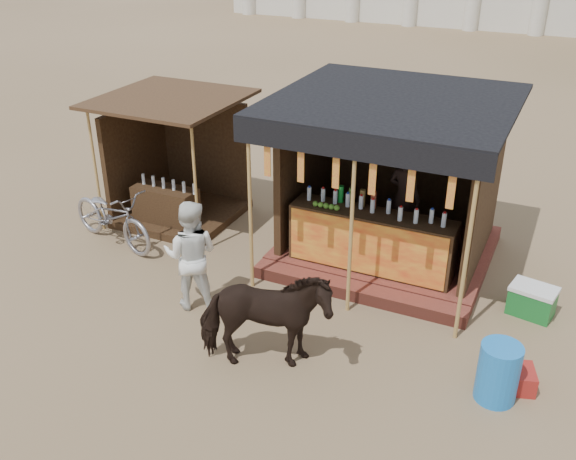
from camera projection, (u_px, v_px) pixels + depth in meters
The scene contains 9 objects.
ground at pixel (238, 351), 8.69m from camera, with size 120.00×120.00×0.00m, color #846B4C.
main_stall at pixel (389, 202), 10.55m from camera, with size 3.60×3.61×2.78m.
secondary_stall at pixel (173, 174), 12.11m from camera, with size 2.40×2.40×2.38m.
cow at pixel (264, 320), 8.08m from camera, with size 0.78×1.70×1.44m, color black.
motorbike at pixel (112, 216), 11.21m from camera, with size 0.71×2.04×1.07m, color #94939B.
bystander at pixel (191, 255), 9.31m from camera, with size 0.83×0.64×1.70m, color white.
blue_barrel at pixel (498, 373), 7.69m from camera, with size 0.50×0.50×0.77m, color blue.
red_crate at pixel (518, 378), 7.97m from camera, with size 0.39×0.42×0.28m, color maroon.
cooler at pixel (532, 300), 9.37m from camera, with size 0.71×0.55×0.46m.
Camera 1 is at (3.59, -6.05, 5.40)m, focal length 40.00 mm.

